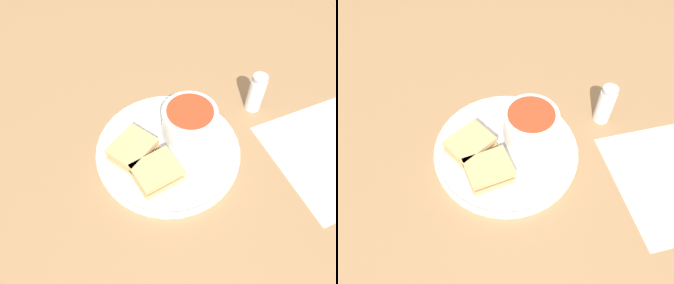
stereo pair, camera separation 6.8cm
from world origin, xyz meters
The scene contains 7 objects.
ground_plane centered at (0.00, 0.00, 0.00)m, with size 2.40×2.40×0.00m, color #9E754C.
plate centered at (0.00, 0.00, 0.01)m, with size 0.31×0.31×0.02m.
soup_bowl centered at (-0.04, 0.04, 0.05)m, with size 0.12×0.12×0.07m.
spoon centered at (-0.07, -0.05, 0.02)m, with size 0.02×0.12×0.01m.
sandwich_half_near centered at (0.02, -0.07, 0.04)m, with size 0.11×0.11×0.03m.
sandwich_half_far centered at (0.07, -0.02, 0.04)m, with size 0.11×0.11×0.03m.
salt_shaker centered at (-0.14, 0.20, 0.05)m, with size 0.04×0.04×0.10m.
Camera 2 is at (0.39, 0.08, 0.59)m, focal length 35.00 mm.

